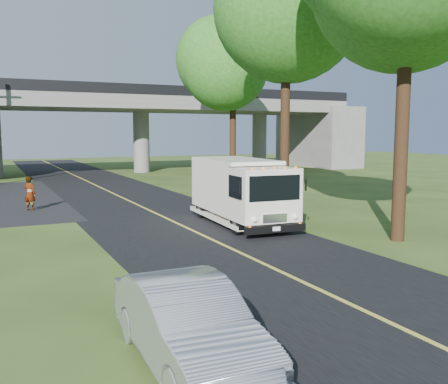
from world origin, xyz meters
TOP-DOWN VIEW (x-y plane):
  - ground at (0.00, 0.00)m, footprint 120.00×120.00m
  - road at (0.00, 10.00)m, footprint 7.00×90.00m
  - lane_line at (0.00, 10.00)m, footprint 0.12×90.00m
  - overpass at (0.00, 32.00)m, footprint 54.00×10.00m
  - tree_right_far at (9.21, 19.84)m, footprint 5.77×5.67m
  - step_van at (2.20, 5.86)m, footprint 2.60×6.12m
  - silver_sedan at (-3.99, -4.24)m, footprint 1.44×4.00m
  - pedestrian at (-4.85, 12.95)m, footprint 0.68×0.66m

SIDE VIEW (x-z plane):
  - ground at x=0.00m, z-range 0.00..0.00m
  - road at x=0.00m, z-range 0.00..0.02m
  - lane_line at x=0.00m, z-range 0.03..0.03m
  - silver_sedan at x=-3.99m, z-range 0.00..1.31m
  - pedestrian at x=-4.85m, z-range 0.00..1.57m
  - step_van at x=2.20m, z-range 0.11..2.62m
  - overpass at x=0.00m, z-range 0.91..8.21m
  - tree_right_far at x=9.21m, z-range 2.81..13.80m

